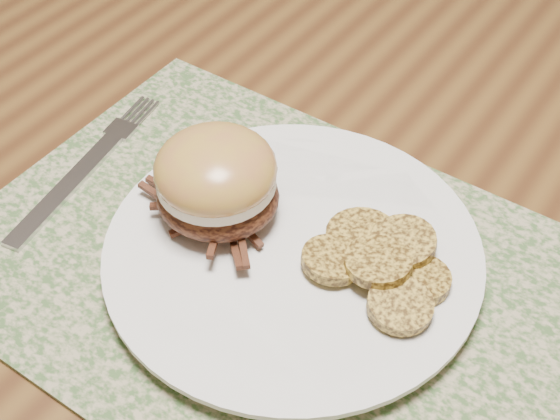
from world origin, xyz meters
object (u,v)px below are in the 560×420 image
object	(u,v)px
pork_sandwich	(216,180)
fork	(88,165)
dinner_plate	(293,254)
dining_table	(240,213)

from	to	relation	value
pork_sandwich	fork	xyz separation A→B (m)	(-0.13, -0.01, -0.05)
dinner_plate	pork_sandwich	bearing A→B (deg)	-177.06
dining_table	fork	bearing A→B (deg)	-133.00
dinner_plate	dining_table	bearing A→B (deg)	144.28
dining_table	dinner_plate	size ratio (longest dim) A/B	5.77
dining_table	pork_sandwich	world-z (taller)	pork_sandwich
dining_table	fork	xyz separation A→B (m)	(-0.09, -0.09, 0.09)
dining_table	fork	world-z (taller)	fork
dining_table	pork_sandwich	distance (m)	0.16
dining_table	pork_sandwich	xyz separation A→B (m)	(0.05, -0.08, 0.13)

